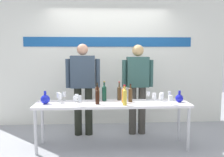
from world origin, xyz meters
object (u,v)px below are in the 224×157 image
object	(u,v)px
presenter_left	(83,83)
wine_bottle_1	(97,93)
wine_glass_left_2	(60,97)
wine_bottle_0	(125,97)
wine_glass_left_0	(75,98)
wine_bottle_6	(124,95)
wine_glass_left_5	(59,95)
wine_bottle_5	(130,94)
decanter_blue_right	(179,98)
wine_bottle_3	(97,96)
wine_bottle_4	(119,92)
wine_glass_left_4	(77,97)
wine_glass_left_1	(80,99)
wine_glass_right_0	(154,96)
decanter_blue_left	(45,99)
wine_glass_left_3	(64,94)
wine_glass_right_5	(169,94)
wine_bottle_2	(104,92)
wine_glass_right_4	(148,94)
presenter_right	(138,83)
wine_glass_right_2	(170,98)
wine_glass_right_3	(162,95)
display_table	(113,106)
wine_glass_right_1	(161,96)

from	to	relation	value
presenter_left	wine_bottle_1	bearing A→B (deg)	-59.19
wine_glass_left_2	wine_bottle_1	bearing A→B (deg)	16.12
wine_bottle_0	wine_glass_left_0	xyz separation A→B (m)	(-0.78, 0.12, -0.04)
wine_bottle_6	wine_glass_left_5	world-z (taller)	wine_bottle_6
wine_bottle_5	decanter_blue_right	bearing A→B (deg)	-4.73
presenter_left	wine_bottle_3	bearing A→B (deg)	-69.55
wine_bottle_4	wine_bottle_5	bearing A→B (deg)	-44.83
presenter_left	wine_glass_left_4	size ratio (longest dim) A/B	13.29
wine_bottle_1	wine_glass_left_5	size ratio (longest dim) A/B	1.91
decanter_blue_right	wine_glass_left_4	bearing A→B (deg)	176.28
decanter_blue_right	wine_bottle_1	size ratio (longest dim) A/B	0.62
wine_glass_left_4	wine_bottle_3	bearing A→B (deg)	-28.21
wine_glass_left_1	wine_glass_right_0	size ratio (longest dim) A/B	1.08
wine_glass_left_0	wine_glass_left_5	world-z (taller)	wine_glass_left_5
wine_bottle_3	wine_glass_left_1	world-z (taller)	wine_bottle_3
decanter_blue_left	wine_glass_left_3	xyz separation A→B (m)	(0.27, 0.24, 0.03)
presenter_left	wine_glass_right_5	size ratio (longest dim) A/B	10.83
wine_bottle_0	wine_bottle_2	xyz separation A→B (m)	(-0.31, 0.36, 0.01)
wine_bottle_5	wine_glass_left_2	world-z (taller)	wine_bottle_5
wine_bottle_2	wine_glass_right_0	bearing A→B (deg)	-10.97
wine_bottle_3	wine_glass_right_4	xyz separation A→B (m)	(0.88, 0.29, -0.02)
wine_bottle_0	wine_glass_right_0	world-z (taller)	wine_bottle_0
presenter_left	wine_glass_left_2	xyz separation A→B (m)	(-0.34, -0.62, -0.14)
decanter_blue_right	presenter_right	bearing A→B (deg)	132.46
wine_bottle_0	wine_bottle_3	xyz separation A→B (m)	(-0.43, 0.09, -0.01)
presenter_right	wine_glass_left_3	distance (m)	1.40
wine_bottle_3	wine_bottle_4	world-z (taller)	wine_bottle_4
presenter_left	wine_bottle_5	distance (m)	1.01
wine_bottle_0	wine_bottle_2	distance (m)	0.48
wine_bottle_2	wine_glass_right_2	size ratio (longest dim) A/B	2.24
presenter_right	wine_bottle_4	size ratio (longest dim) A/B	5.31
wine_glass_left_5	wine_glass_right_3	bearing A→B (deg)	-1.46
presenter_right	wine_glass_left_2	xyz separation A→B (m)	(-1.37, -0.62, -0.12)
wine_glass_right_2	display_table	bearing A→B (deg)	168.74
wine_glass_left_2	wine_bottle_4	bearing A→B (deg)	12.19
presenter_left	wine_bottle_4	world-z (taller)	presenter_left
display_table	wine_glass_right_1	distance (m)	0.81
wine_bottle_4	decanter_blue_left	bearing A→B (deg)	-168.90
decanter_blue_left	wine_glass_left_2	size ratio (longest dim) A/B	1.30
wine_bottle_4	wine_glass_left_4	xyz separation A→B (m)	(-0.72, -0.13, -0.04)
presenter_left	wine_bottle_4	xyz separation A→B (m)	(0.64, -0.41, -0.12)
wine_bottle_4	wine_glass_right_3	size ratio (longest dim) A/B	2.11
wine_glass_left_2	wine_glass_left_5	bearing A→B (deg)	110.77
presenter_right	wine_glass_left_1	distance (m)	1.34
wine_glass_left_0	wine_glass_right_2	xyz separation A→B (m)	(1.51, -0.12, 0.01)
wine_glass_left_2	wine_glass_left_0	bearing A→B (deg)	-15.37
wine_glass_left_3	wine_glass_right_5	world-z (taller)	wine_glass_right_5
wine_bottle_4	wine_glass_right_3	xyz separation A→B (m)	(0.71, -0.15, -0.02)
wine_bottle_3	wine_glass_left_5	xyz separation A→B (m)	(-0.64, 0.20, -0.01)
decanter_blue_right	wine_glass_right_2	distance (m)	0.26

